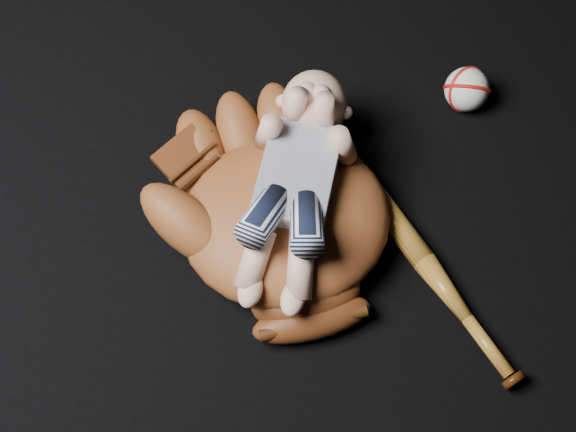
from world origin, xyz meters
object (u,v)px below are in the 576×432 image
Objects in this scene: newborn_baby at (293,189)px; baseball_bat at (433,273)px; baseball at (467,89)px; baseball_glove at (285,214)px.

newborn_baby reaches higher than baseball_bat.
newborn_baby is at bearing -139.40° from baseball.
newborn_baby is at bearing 27.66° from baseball_glove.
baseball_glove is 6.04× the size of baseball.
newborn_baby is 0.42m from baseball.
newborn_baby is (0.01, 0.01, 0.06)m from baseball_glove.
baseball is (0.31, 0.26, -0.10)m from newborn_baby.
baseball is at bearing 77.08° from baseball_bat.
baseball_glove is at bearing -126.08° from newborn_baby.
baseball_bat is at bearing -9.74° from newborn_baby.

